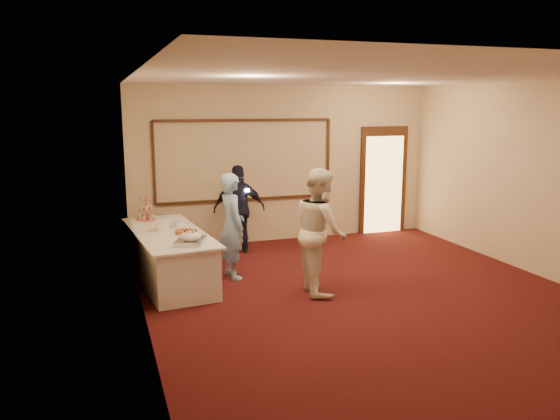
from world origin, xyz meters
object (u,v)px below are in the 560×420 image
object	(u,v)px
pavlova_tray	(191,238)
man	(232,226)
woman	(320,231)
plate_stack_b	(179,222)
tart	(184,232)
cupcake_stand	(146,210)
buffet_table	(169,256)
plate_stack_a	(162,226)
guest	(239,209)

from	to	relation	value
pavlova_tray	man	size ratio (longest dim) A/B	0.35
woman	plate_stack_b	bearing A→B (deg)	57.45
tart	woman	xyz separation A→B (m)	(1.77, -0.92, 0.09)
pavlova_tray	cupcake_stand	size ratio (longest dim) A/B	1.24
buffet_table	pavlova_tray	world-z (taller)	pavlova_tray
plate_stack_b	woman	world-z (taller)	woman
pavlova_tray	woman	world-z (taller)	woman
cupcake_stand	woman	world-z (taller)	woman
cupcake_stand	buffet_table	bearing A→B (deg)	-76.70
buffet_table	tart	size ratio (longest dim) A/B	8.77
buffet_table	plate_stack_b	xyz separation A→B (m)	(0.21, 0.26, 0.46)
plate_stack_b	man	world-z (taller)	man
tart	man	xyz separation A→B (m)	(0.75, 0.10, 0.02)
plate_stack_b	woman	bearing A→B (deg)	-38.81
pavlova_tray	man	world-z (taller)	man
plate_stack_b	woman	distance (m)	2.27
plate_stack_a	man	distance (m)	1.04
plate_stack_a	plate_stack_b	distance (m)	0.36
cupcake_stand	plate_stack_a	distance (m)	0.94
woman	tart	bearing A→B (deg)	68.75
plate_stack_a	man	bearing A→B (deg)	-9.96
plate_stack_a	pavlova_tray	bearing A→B (deg)	-72.64
buffet_table	pavlova_tray	distance (m)	0.97
plate_stack_a	plate_stack_b	xyz separation A→B (m)	(0.29, 0.22, -0.01)
pavlova_tray	cupcake_stand	distance (m)	1.86
pavlova_tray	woman	xyz separation A→B (m)	(1.78, -0.32, 0.04)
plate_stack_b	woman	xyz separation A→B (m)	(1.77, -1.42, 0.04)
cupcake_stand	guest	bearing A→B (deg)	10.84
tart	guest	bearing A→B (deg)	51.15
plate_stack_a	guest	world-z (taller)	guest
man	guest	distance (m)	1.50
man	tart	bearing A→B (deg)	90.05
pavlova_tray	guest	world-z (taller)	guest
pavlova_tray	tart	world-z (taller)	pavlova_tray
cupcake_stand	woman	size ratio (longest dim) A/B	0.26
tart	guest	world-z (taller)	guest
plate_stack_a	woman	bearing A→B (deg)	-30.40
plate_stack_a	guest	xyz separation A→B (m)	(1.50, 1.24, -0.06)
buffet_table	woman	bearing A→B (deg)	-30.40
plate_stack_b	tart	xyz separation A→B (m)	(-0.01, -0.50, -0.05)
cupcake_stand	plate_stack_b	xyz separation A→B (m)	(0.44, -0.71, -0.09)
man	cupcake_stand	bearing A→B (deg)	39.11
tart	man	distance (m)	0.75
plate_stack_b	tart	size ratio (longest dim) A/B	0.60
buffet_table	guest	world-z (taller)	guest
buffet_table	guest	size ratio (longest dim) A/B	1.64
plate_stack_a	plate_stack_b	bearing A→B (deg)	37.23
guest	cupcake_stand	bearing A→B (deg)	20.12
man	pavlova_tray	bearing A→B (deg)	125.54
cupcake_stand	guest	distance (m)	1.69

